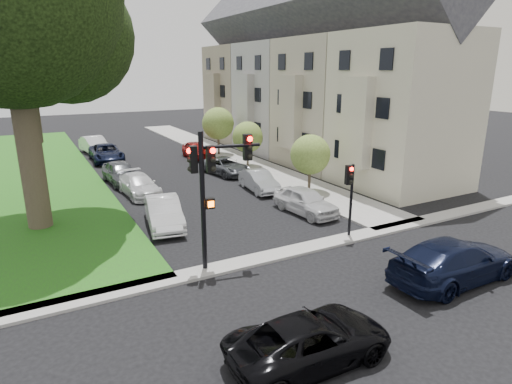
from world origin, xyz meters
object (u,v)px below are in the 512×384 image
car_parked_7 (121,172)px  car_parked_8 (106,153)px  car_cross_far (454,261)px  car_parked_6 (139,185)px  car_parked_2 (225,166)px  car_parked_9 (95,145)px  small_tree_b (248,137)px  car_parked_5 (164,212)px  traffic_signal_secondary (350,188)px  car_parked_0 (305,201)px  small_tree_c (218,124)px  small_tree_a (310,155)px  car_parked_3 (196,150)px  traffic_signal_main (212,176)px  car_parked_1 (259,181)px  car_cross_near (310,340)px

car_parked_7 → car_parked_8: bearing=83.0°
car_cross_far → car_parked_6: bearing=22.9°
car_parked_2 → car_parked_9: size_ratio=0.94×
small_tree_b → car_parked_5: 14.26m
car_parked_6 → car_parked_9: bearing=87.1°
car_cross_far → traffic_signal_secondary: bearing=6.7°
car_parked_0 → car_parked_9: 24.98m
traffic_signal_secondary → car_parked_8: 24.47m
small_tree_b → small_tree_c: small_tree_c is taller
car_parked_5 → car_parked_8: (0.32, 17.85, -0.00)m
small_tree_a → car_parked_5: (-9.97, -1.51, -1.76)m
car_parked_8 → car_parked_3: bearing=-16.5°
car_cross_far → car_parked_8: (-7.50, 28.63, -0.07)m
car_parked_0 → car_parked_8: 20.82m
traffic_signal_secondary → car_parked_3: traffic_signal_secondary is taller
car_parked_0 → car_parked_2: car_parked_0 is taller
car_cross_far → small_tree_a: bearing=-10.9°
car_parked_6 → car_parked_9: car_parked_9 is taller
traffic_signal_main → car_parked_3: (7.20, 21.03, -3.06)m
small_tree_b → traffic_signal_secondary: size_ratio=1.05×
small_tree_a → small_tree_c: bearing=90.0°
car_parked_7 → small_tree_a: bearing=-43.2°
small_tree_a → car_parked_8: size_ratio=0.71×
small_tree_b → car_parked_0: size_ratio=0.87×
small_tree_a → car_parked_5: 10.23m
small_tree_a → car_parked_0: size_ratio=0.89×
small_tree_c → traffic_signal_secondary: bearing=-97.5°
car_cross_far → car_parked_5: (-7.83, 10.78, -0.07)m
traffic_signal_secondary → car_parked_9: (-7.11, 27.72, -1.66)m
small_tree_b → traffic_signal_secondary: (-2.84, -15.64, 0.01)m
small_tree_c → car_parked_6: small_tree_c is taller
car_parked_1 → small_tree_c: bearing=83.7°
small_tree_b → car_cross_near: size_ratio=0.79×
car_parked_2 → car_parked_9: (-7.34, 13.41, 0.16)m
traffic_signal_secondary → car_parked_9: 28.67m
car_cross_near → car_parked_8: (-0.11, 29.86, 0.09)m
car_cross_far → car_parked_1: bearing=0.7°
small_tree_b → car_parked_3: 6.17m
car_parked_0 → car_parked_3: size_ratio=0.99×
car_parked_3 → traffic_signal_secondary: bearing=-87.3°
car_parked_5 → car_cross_far: bearing=-44.4°
car_parked_2 → traffic_signal_main: bearing=-126.7°
car_parked_2 → car_parked_3: 6.76m
traffic_signal_secondary → car_cross_near: bearing=-136.2°
car_cross_far → car_parked_7: 22.00m
small_tree_c → car_parked_9: 11.94m
traffic_signal_main → car_parked_0: size_ratio=1.29×
small_tree_a → car_cross_far: (-2.14, -12.29, -1.70)m
car_parked_3 → car_parked_8: (-7.27, 2.37, 0.01)m
car_parked_1 → car_parked_3: bearing=94.5°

